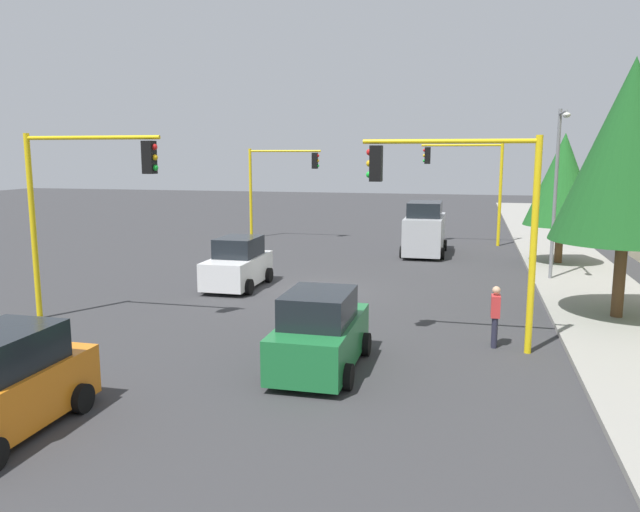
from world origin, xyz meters
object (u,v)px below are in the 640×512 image
Objects in this scene: traffic_signal_near_right at (80,190)px; car_green at (320,333)px; traffic_signal_far_right at (278,175)px; tree_roadside_near at (629,151)px; street_lamp_curbside at (558,176)px; pedestrian_crossing at (495,315)px; tree_roadside_mid at (563,180)px; car_white at (238,265)px; traffic_signal_near_left at (464,200)px; traffic_signal_far_left at (469,173)px; delivery_van_silver at (425,230)px.

traffic_signal_near_right is 9.11m from car_green.
traffic_signal_far_right is 0.68× the size of tree_roadside_near.
street_lamp_curbside is 10.22m from pedestrian_crossing.
tree_roadside_mid is 1.62× the size of car_white.
traffic_signal_near_right is 11.43m from traffic_signal_near_left.
traffic_signal_far_right reaches higher than pedestrian_crossing.
traffic_signal_far_left is 1.46× the size of car_green.
traffic_signal_near_right is at bearing -107.01° from car_green.
delivery_van_silver is 1.20× the size of car_green.
street_lamp_curbside is at bearing 164.60° from pedestrian_crossing.
car_white is (-6.00, 2.72, -3.24)m from traffic_signal_near_right.
street_lamp_curbside is at bearing 106.49° from car_white.
tree_roadside_mid is at bearing 69.06° from traffic_signal_far_right.
traffic_signal_near_right is 21.06m from tree_roadside_mid.
tree_roadside_near is 6.91m from pedestrian_crossing.
traffic_signal_far_right is at bearing -169.19° from car_white.
traffic_signal_near_right is at bearing -24.42° from car_white.
car_green reaches higher than pedestrian_crossing.
tree_roadside_near is at bearing 13.05° from street_lamp_curbside.
tree_roadside_near is at bearing 2.86° from tree_roadside_mid.
traffic_signal_near_left reaches higher than pedestrian_crossing.
delivery_van_silver is (4.06, -2.13, -2.86)m from traffic_signal_far_left.
car_white is at bearing -124.56° from traffic_signal_near_left.
tree_roadside_mid reaches higher than pedestrian_crossing.
tree_roadside_near is (-4.00, 16.23, 1.18)m from traffic_signal_near_right.
traffic_signal_near_right is 1.06× the size of traffic_signal_far_right.
traffic_signal_far_left is at bearing 148.06° from car_white.
tree_roadside_near is (16.00, 16.18, 1.39)m from traffic_signal_far_right.
street_lamp_curbside is at bearing 18.49° from traffic_signal_far_left.
street_lamp_curbside is (-9.61, 14.93, 0.21)m from traffic_signal_near_right.
traffic_signal_near_right reaches higher than car_white.
traffic_signal_near_left is at bearing -70.43° from pedestrian_crossing.
car_white is (9.94, -6.60, -0.39)m from delivery_van_silver.
traffic_signal_near_left is at bearing -20.00° from street_lamp_curbside.
delivery_van_silver is at bearing -27.74° from traffic_signal_far_left.
delivery_van_silver is (-6.33, -5.61, -3.07)m from street_lamp_curbside.
tree_roadside_near is at bearing 128.74° from car_green.
delivery_van_silver is 1.25× the size of car_white.
tree_roadside_mid is (6.00, 4.27, -0.09)m from traffic_signal_far_left.
traffic_signal_near_left is 3.36× the size of pedestrian_crossing.
traffic_signal_far_left is 5.40m from delivery_van_silver.
traffic_signal_far_right is 1.16× the size of delivery_van_silver.
traffic_signal_near_left reaches higher than car_green.
traffic_signal_near_left is 1.49× the size of car_white.
delivery_van_silver is at bearing 66.35° from traffic_signal_far_right.
traffic_signal_far_left is at bearing -161.51° from street_lamp_curbside.
traffic_signal_near_right is at bearing -48.32° from tree_roadside_mid.
car_green is at bearing -3.66° from delivery_van_silver.
traffic_signal_far_left is at bearing -144.53° from tree_roadside_mid.
car_white is (-2.00, -13.50, -4.43)m from tree_roadside_near.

